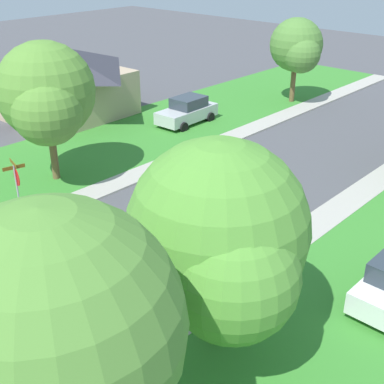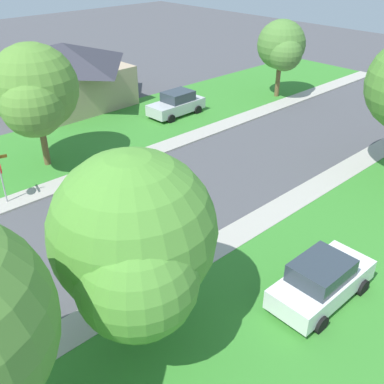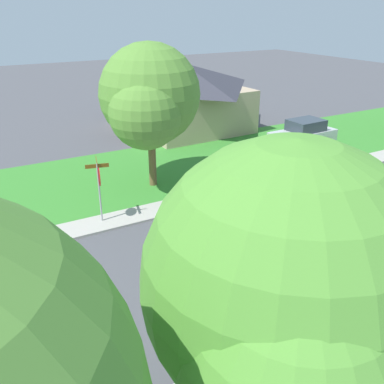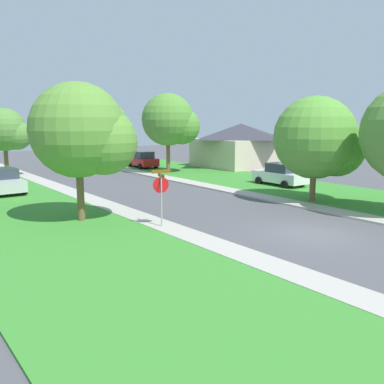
# 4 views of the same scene
# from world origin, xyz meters

# --- Properties ---
(sidewalk_east) EXTENTS (1.40, 56.00, 0.10)m
(sidewalk_east) POSITION_xyz_m (4.70, 12.00, 0.05)
(sidewalk_east) COLOR #ADA89E
(sidewalk_east) RESTS_ON ground
(sidewalk_west) EXTENTS (1.40, 56.00, 0.10)m
(sidewalk_west) POSITION_xyz_m (-4.70, 12.00, 0.05)
(sidewalk_west) COLOR #ADA89E
(sidewalk_west) RESTS_ON ground
(lawn_west) EXTENTS (8.00, 56.00, 0.08)m
(lawn_west) POSITION_xyz_m (-9.40, 12.00, 0.04)
(lawn_west) COLOR #38842D
(lawn_west) RESTS_ON ground
(stop_sign_far_corner) EXTENTS (0.90, 0.90, 2.77)m
(stop_sign_far_corner) POSITION_xyz_m (-4.85, 4.83, 1.89)
(stop_sign_far_corner) COLOR #9E9EA3
(stop_sign_far_corner) RESTS_ON ground
(car_silver_far_down_street) EXTENTS (2.15, 4.36, 1.76)m
(car_silver_far_down_street) POSITION_xyz_m (-8.50, 19.13, 0.87)
(car_silver_far_down_street) COLOR silver
(car_silver_far_down_street) RESTS_ON ground
(tree_sidewalk_near) EXTENTS (5.50, 5.12, 6.93)m
(tree_sidewalk_near) POSITION_xyz_m (7.00, -1.00, 4.21)
(tree_sidewalk_near) COLOR brown
(tree_sidewalk_near) RESTS_ON ground
(tree_across_left) EXTENTS (5.37, 5.00, 6.46)m
(tree_across_left) POSITION_xyz_m (6.39, 4.52, 3.80)
(tree_across_left) COLOR brown
(tree_across_left) RESTS_ON ground
(tree_across_right) EXTENTS (4.01, 3.73, 6.03)m
(tree_across_right) POSITION_xyz_m (-5.99, 27.81, 4.04)
(tree_across_right) COLOR brown
(tree_across_right) RESTS_ON ground
(tree_corner_large) EXTENTS (4.98, 4.63, 6.86)m
(tree_corner_large) POSITION_xyz_m (-7.12, 8.11, 4.39)
(tree_corner_large) COLOR brown
(tree_corner_large) RESTS_ON ground
(house_left_setback) EXTENTS (9.24, 8.07, 4.60)m
(house_left_setback) POSITION_xyz_m (-16.39, 14.82, 2.38)
(house_left_setback) COLOR tan
(house_left_setback) RESTS_ON ground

